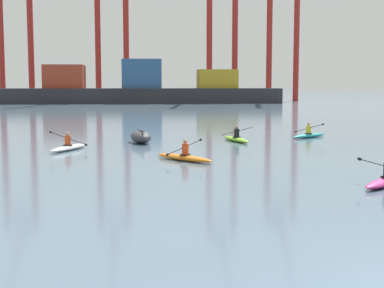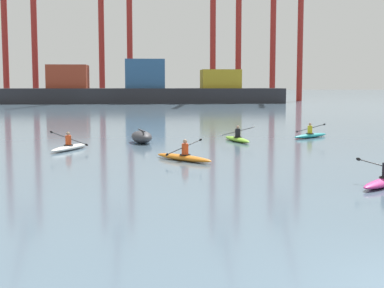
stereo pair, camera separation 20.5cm
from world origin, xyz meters
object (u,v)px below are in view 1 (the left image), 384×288
(gantry_crane_west_mid, at_px, (111,9))
(kayak_teal, at_px, (309,135))
(kayak_lime, at_px, (236,139))
(container_barge, at_px, (140,90))
(kayak_white, at_px, (69,147))
(gantry_crane_east, at_px, (284,17))
(gantry_crane_west, at_px, (14,12))
(kayak_orange, at_px, (184,157))
(capsized_dinghy, at_px, (141,137))
(gantry_crane_east_mid, at_px, (223,7))

(gantry_crane_west_mid, bearing_deg, kayak_teal, -78.62)
(kayak_teal, relative_size, kayak_lime, 0.87)
(kayak_lime, bearing_deg, container_barge, 94.67)
(kayak_white, xyz_separation_m, kayak_teal, (14.39, 5.65, -0.00))
(gantry_crane_east, relative_size, kayak_teal, 12.41)
(kayak_lime, bearing_deg, gantry_crane_west, 110.41)
(kayak_orange, relative_size, kayak_lime, 0.87)
(capsized_dinghy, bearing_deg, gantry_crane_east_mid, 78.53)
(gantry_crane_east_mid, bearing_deg, kayak_orange, -99.33)
(gantry_crane_east_mid, height_order, kayak_orange, gantry_crane_east_mid)
(gantry_crane_west, bearing_deg, container_barge, -23.96)
(gantry_crane_west_mid, relative_size, gantry_crane_east, 1.00)
(container_barge, xyz_separation_m, kayak_orange, (2.09, -79.32, -2.35))
(container_barge, relative_size, kayak_white, 15.18)
(gantry_crane_west, relative_size, kayak_white, 10.56)
(container_barge, distance_m, kayak_teal, 70.09)
(container_barge, xyz_separation_m, gantry_crane_west_mid, (-5.83, 13.82, 16.53))
(gantry_crane_west_mid, height_order, kayak_lime, gantry_crane_west_mid)
(kayak_orange, bearing_deg, gantry_crane_east, 72.99)
(container_barge, height_order, kayak_lime, container_barge)
(capsized_dinghy, relative_size, kayak_lime, 0.80)
(kayak_lime, bearing_deg, kayak_teal, 21.97)
(gantry_crane_east_mid, xyz_separation_m, kayak_lime, (-11.12, -82.29, -19.09))
(capsized_dinghy, bearing_deg, kayak_white, -138.02)
(gantry_crane_west, bearing_deg, gantry_crane_east_mid, 0.03)
(gantry_crane_west, relative_size, kayak_teal, 11.85)
(gantry_crane_east_mid, distance_m, kayak_orange, 93.53)
(gantry_crane_west_mid, height_order, kayak_teal, gantry_crane_west_mid)
(gantry_crane_east_mid, xyz_separation_m, capsized_dinghy, (-16.76, -82.58, -18.91))
(capsized_dinghy, relative_size, kayak_teal, 0.92)
(container_barge, bearing_deg, gantry_crane_east_mid, 33.10)
(kayak_teal, height_order, kayak_orange, kayak_teal)
(gantry_crane_west_mid, distance_m, gantry_crane_east, 35.86)
(capsized_dinghy, relative_size, kayak_orange, 0.92)
(gantry_crane_east_mid, height_order, kayak_white, gantry_crane_east_mid)
(kayak_teal, xyz_separation_m, kayak_lime, (-5.07, -2.05, 0.00))
(gantry_crane_west_mid, xyz_separation_m, kayak_white, (2.33, -88.67, -18.88))
(gantry_crane_east, relative_size, kayak_lime, 10.82)
(gantry_crane_west, xyz_separation_m, kayak_white, (21.28, -85.87, -17.62))
(gantry_crane_west, height_order, capsized_dinghy, gantry_crane_west)
(gantry_crane_west_mid, height_order, kayak_white, gantry_crane_west_mid)
(gantry_crane_west, height_order, gantry_crane_west_mid, gantry_crane_west_mid)
(gantry_crane_east_mid, bearing_deg, kayak_white, -103.38)
(gantry_crane_east, bearing_deg, kayak_lime, -106.21)
(gantry_crane_west_mid, bearing_deg, gantry_crane_east_mid, -6.96)
(capsized_dinghy, bearing_deg, gantry_crane_east, 70.33)
(kayak_teal, bearing_deg, gantry_crane_west, 113.97)
(container_barge, bearing_deg, gantry_crane_east, 21.30)
(gantry_crane_east, bearing_deg, kayak_orange, -107.01)
(kayak_orange, bearing_deg, container_barge, 91.51)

